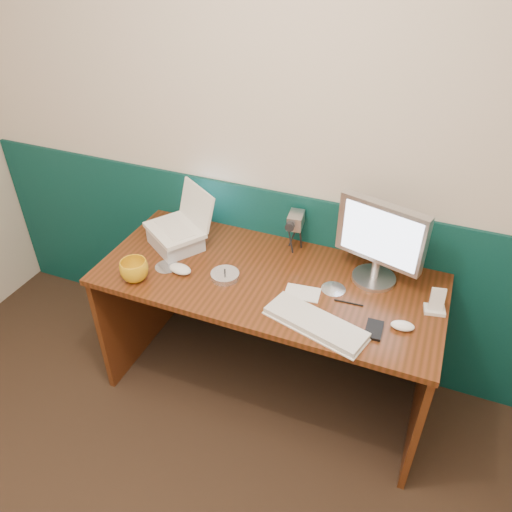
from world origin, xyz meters
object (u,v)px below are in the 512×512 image
at_px(laptop, 172,212).
at_px(monitor, 380,243).
at_px(keyboard, 316,324).
at_px(camcorder, 295,232).
at_px(desk, 267,335).
at_px(mug, 134,270).

relative_size(laptop, monitor, 0.70).
relative_size(keyboard, camcorder, 2.20).
height_order(laptop, camcorder, laptop).
relative_size(monitor, camcorder, 2.05).
height_order(monitor, keyboard, monitor).
xyz_separation_m(monitor, camcorder, (-0.42, 0.10, -0.10)).
bearing_deg(monitor, laptop, -157.92).
relative_size(desk, keyboard, 3.73).
xyz_separation_m(laptop, mug, (-0.04, -0.31, -0.15)).
relative_size(desk, camcorder, 8.19).
bearing_deg(laptop, mug, -63.30).
xyz_separation_m(monitor, mug, (-1.02, -0.41, -0.15)).
distance_m(desk, keyboard, 0.54).
relative_size(laptop, camcorder, 1.44).
relative_size(mug, camcorder, 0.66).
bearing_deg(desk, keyboard, -37.91).
height_order(keyboard, camcorder, camcorder).
relative_size(desk, monitor, 4.00).
distance_m(laptop, keyboard, 0.89).
distance_m(monitor, keyboard, 0.47).
bearing_deg(camcorder, mug, -146.68).
bearing_deg(keyboard, camcorder, 133.43).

